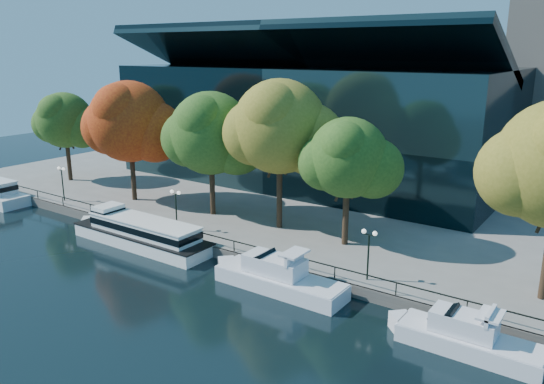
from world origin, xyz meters
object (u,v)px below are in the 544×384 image
Objects in this scene: cruiser_near at (275,276)px; lamp_0 at (62,176)px; tour_boat at (138,231)px; cruiser_far at (463,336)px; lamp_1 at (176,201)px; lamp_2 at (369,243)px; tree_4 at (349,160)px; tree_1 at (130,123)px; tree_2 at (212,135)px; tree_0 at (65,121)px; tree_3 at (281,129)px.

lamp_0 reaches higher than cruiser_near.
tour_boat is at bearing 178.23° from cruiser_near.
cruiser_far is 47.51m from lamp_0.
lamp_1 is 20.35m from lamp_2.
tree_4 reaches higher than cruiser_near.
lamp_2 is at bearing -8.81° from tree_1.
lamp_1 is at bearing -159.05° from tree_4.
cruiser_far is 2.41× the size of lamp_1.
lamp_1 is (0.41, -5.98, -5.61)m from tree_2.
tree_1 is at bearing -174.98° from tree_2.
tour_boat is at bearing -100.48° from tree_2.
tree_0 is at bearing 178.64° from tree_2.
cruiser_far is 29.28m from lamp_1.
cruiser_near is 32.96m from lamp_0.
tree_3 reaches higher than lamp_2.
cruiser_far is 9.93m from lamp_2.
lamp_1 is (11.77, -4.98, -6.06)m from tree_1.
tree_3 is at bearing 43.55° from tour_boat.
tree_0 is at bearing 168.90° from cruiser_far.
tree_0 is at bearing 141.01° from lamp_0.
tree_2 reaches higher than lamp_1.
tree_0 is at bearing 165.91° from cruiser_near.
cruiser_near is 42.78m from tree_0.
cruiser_near is at bearing -58.02° from tree_3.
tree_1 is (14.79, -1.62, 1.06)m from tree_0.
tree_4 is 2.88× the size of lamp_1.
cruiser_near is at bearing -14.09° from tree_0.
tour_boat is 1.75× the size of cruiser_far.
tree_2 is 8.21m from lamp_1.
cruiser_far is 0.70× the size of tree_1.
tour_boat is 27.40m from tree_0.
lamp_1 reaches higher than cruiser_far.
lamp_1 is at bearing -22.94° from tree_1.
lamp_1 is at bearing -141.09° from tree_3.
tree_0 is (-24.46, 9.73, 7.61)m from tour_boat.
tree_1 is at bearing 161.66° from cruiser_near.
lamp_2 is (-8.47, 4.26, 2.97)m from cruiser_far.
lamp_2 is at bearing 7.94° from tour_boat.
tree_1 reaches higher than lamp_0.
cruiser_near is 2.96× the size of lamp_0.
lamp_0 is at bearing 169.13° from tour_boat.
cruiser_near is at bearing -14.33° from lamp_1.
cruiser_far is 18.53m from tree_4.
tour_boat is 4.23× the size of lamp_2.
cruiser_far is 0.82× the size of tree_0.
tree_3 is 3.63× the size of lamp_2.
lamp_1 is (2.10, 3.13, 2.61)m from tour_boat.
cruiser_near is 0.86× the size of tree_1.
cruiser_far is at bearing -5.16° from lamp_0.
tree_4 is at bearing -3.75° from tree_3.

